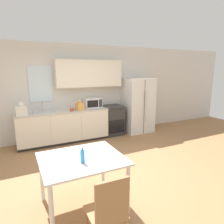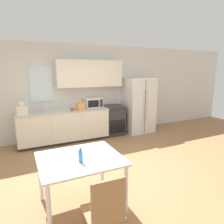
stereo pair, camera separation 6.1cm
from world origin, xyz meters
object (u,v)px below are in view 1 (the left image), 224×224
refrigerator (137,105)px  microwave (92,103)px  drink_bottle (83,156)px  dining_chair_near (109,210)px  oven_range (112,120)px  dining_table (82,164)px  coffee_mug (72,110)px

refrigerator → microwave: bearing=174.1°
refrigerator → drink_bottle: (-2.81, -2.94, 0.00)m
dining_chair_near → drink_bottle: drink_bottle is taller
oven_range → drink_bottle: drink_bottle is taller
oven_range → dining_chair_near: (-1.90, -3.73, 0.08)m
oven_range → dining_table: 3.45m
microwave → dining_chair_near: bearing=-108.5°
refrigerator → oven_range: bearing=174.9°
oven_range → dining_table: (-1.91, -2.87, 0.22)m
dining_table → drink_bottle: size_ratio=5.00×
microwave → dining_table: size_ratio=0.45×
oven_range → dining_chair_near: size_ratio=0.97×
dining_table → drink_bottle: (-0.03, -0.14, 0.19)m
coffee_mug → dining_chair_near: size_ratio=0.13×
refrigerator → drink_bottle: 4.06m
dining_table → refrigerator: bearing=45.2°
oven_range → microwave: (-0.62, 0.08, 0.58)m
coffee_mug → dining_chair_near: bearing=-99.2°
microwave → coffee_mug: size_ratio=4.29×
oven_range → dining_chair_near: 4.19m
oven_range → microwave: 0.85m
dining_table → dining_chair_near: 0.87m
oven_range → coffee_mug: (-1.33, -0.22, 0.49)m
refrigerator → microwave: 1.50m
coffee_mug → refrigerator: bearing=3.6°
refrigerator → coffee_mug: bearing=-176.4°
oven_range → dining_table: bearing=-123.6°
dining_chair_near → dining_table: bearing=92.8°
coffee_mug → drink_bottle: 2.87m
coffee_mug → dining_table: (-0.58, -2.65, -0.27)m
microwave → dining_table: bearing=-113.6°
drink_bottle → microwave: bearing=66.8°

